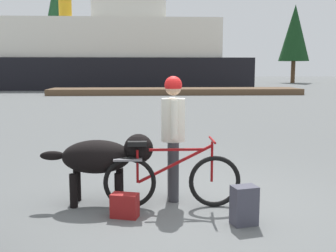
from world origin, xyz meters
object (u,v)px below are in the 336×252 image
object	(u,v)px
dog	(104,157)
ferry_boat	(103,56)
bicycle	(171,179)
handbag_pannier	(125,206)
person_cyclist	(173,127)
sailboat_moored	(66,81)
backpack	(244,205)

from	to	relation	value
dog	ferry_boat	bearing A→B (deg)	95.83
bicycle	handbag_pannier	bearing A→B (deg)	-150.82
dog	ferry_boat	world-z (taller)	ferry_boat
person_cyclist	dog	xyz separation A→B (m)	(-0.91, -0.15, -0.37)
bicycle	dog	bearing A→B (deg)	166.47
bicycle	ferry_boat	bearing A→B (deg)	97.33
bicycle	handbag_pannier	xyz separation A→B (m)	(-0.58, -0.32, -0.22)
bicycle	ferry_boat	size ratio (longest dim) A/B	0.07
dog	sailboat_moored	size ratio (longest dim) A/B	0.17
handbag_pannier	ferry_boat	distance (m)	32.29
dog	ferry_boat	size ratio (longest dim) A/B	0.06
person_cyclist	backpack	size ratio (longest dim) A/B	3.71
backpack	sailboat_moored	distance (m)	37.15
handbag_pannier	dog	bearing A→B (deg)	118.21
handbag_pannier	sailboat_moored	xyz separation A→B (m)	(-7.53, 35.77, 0.33)
backpack	ferry_boat	bearing A→B (deg)	98.57
bicycle	ferry_boat	distance (m)	32.03
backpack	ferry_boat	size ratio (longest dim) A/B	0.02
dog	handbag_pannier	world-z (taller)	dog
dog	sailboat_moored	xyz separation A→B (m)	(-7.25, 35.24, -0.15)
sailboat_moored	backpack	bearing A→B (deg)	-76.13
backpack	sailboat_moored	world-z (taller)	sailboat_moored
person_cyclist	dog	size ratio (longest dim) A/B	1.14
bicycle	sailboat_moored	size ratio (longest dim) A/B	0.20
dog	sailboat_moored	distance (m)	35.98
bicycle	person_cyclist	xyz separation A→B (m)	(0.05, 0.35, 0.63)
backpack	handbag_pannier	xyz separation A→B (m)	(-1.37, 0.30, -0.08)
dog	person_cyclist	bearing A→B (deg)	9.14
person_cyclist	ferry_boat	size ratio (longest dim) A/B	0.07
person_cyclist	backpack	bearing A→B (deg)	-52.33
backpack	sailboat_moored	bearing A→B (deg)	103.87
dog	backpack	world-z (taller)	dog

